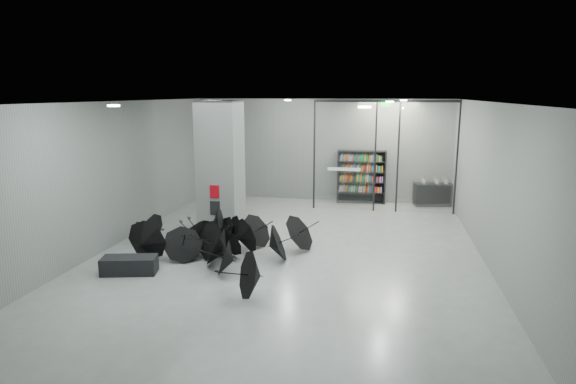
% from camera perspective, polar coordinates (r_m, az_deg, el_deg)
% --- Properties ---
extents(room, '(14.00, 14.02, 4.01)m').
position_cam_1_polar(room, '(12.38, 0.03, 5.14)').
color(room, gray).
rests_on(room, ground).
extents(column, '(1.20, 1.20, 4.00)m').
position_cam_1_polar(column, '(15.05, -7.89, 2.93)').
color(column, slate).
rests_on(column, ground).
extents(fire_cabinet, '(0.28, 0.04, 0.38)m').
position_cam_1_polar(fire_cabinet, '(14.59, -8.60, 0.05)').
color(fire_cabinet, '#A50A07').
rests_on(fire_cabinet, column).
extents(info_panel, '(0.30, 0.03, 0.42)m').
position_cam_1_polar(info_panel, '(14.70, -8.54, -1.87)').
color(info_panel, black).
rests_on(info_panel, column).
extents(exit_sign, '(0.30, 0.06, 0.15)m').
position_cam_1_polar(exit_sign, '(17.38, 11.38, 9.98)').
color(exit_sign, '#0CE533').
rests_on(exit_sign, room).
extents(glass_partition, '(5.06, 0.08, 4.00)m').
position_cam_1_polar(glass_partition, '(17.69, 11.14, 4.69)').
color(glass_partition, silver).
rests_on(glass_partition, ground).
extents(bench, '(1.37, 0.83, 0.41)m').
position_cam_1_polar(bench, '(12.29, -18.08, -8.15)').
color(bench, black).
rests_on(bench, ground).
extents(bookshelf, '(1.88, 0.48, 2.05)m').
position_cam_1_polar(bookshelf, '(19.11, 8.58, 1.77)').
color(bookshelf, black).
rests_on(bookshelf, ground).
extents(shop_counter, '(1.52, 0.86, 0.86)m').
position_cam_1_polar(shop_counter, '(19.31, 16.65, -0.28)').
color(shop_counter, black).
rests_on(shop_counter, ground).
extents(umbrella_cluster, '(5.10, 4.87, 1.30)m').
position_cam_1_polar(umbrella_cluster, '(12.90, -7.62, -6.27)').
color(umbrella_cluster, black).
rests_on(umbrella_cluster, ground).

